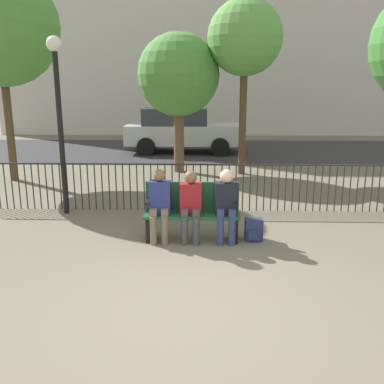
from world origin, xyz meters
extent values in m
plane|color=#605B4C|center=(0.00, 0.00, 0.00)|extent=(80.00, 80.00, 0.00)
cube|color=#194728|center=(0.00, 2.29, 0.42)|extent=(1.52, 0.45, 0.05)
cube|color=#194728|center=(0.00, 2.49, 0.69)|extent=(1.52, 0.05, 0.47)
cube|color=black|center=(-0.70, 2.29, 0.20)|extent=(0.06, 0.38, 0.40)
cube|color=black|center=(0.70, 2.29, 0.20)|extent=(0.06, 0.38, 0.40)
cube|color=black|center=(-0.70, 2.29, 0.65)|extent=(0.06, 0.38, 0.04)
cube|color=black|center=(0.70, 2.29, 0.65)|extent=(0.06, 0.38, 0.04)
cylinder|color=brown|center=(-0.60, 2.07, 0.23)|extent=(0.11, 0.11, 0.45)
cylinder|color=brown|center=(-0.42, 2.07, 0.23)|extent=(0.11, 0.11, 0.45)
cube|color=brown|center=(-0.60, 2.17, 0.50)|extent=(0.11, 0.20, 0.12)
cube|color=brown|center=(-0.42, 2.17, 0.50)|extent=(0.11, 0.20, 0.12)
cube|color=navy|center=(-0.51, 2.29, 0.71)|extent=(0.34, 0.22, 0.53)
sphere|color=brown|center=(-0.51, 2.27, 1.07)|extent=(0.19, 0.19, 0.19)
cylinder|color=#3D3D42|center=(-0.11, 2.07, 0.23)|extent=(0.11, 0.11, 0.45)
cylinder|color=#3D3D42|center=(0.07, 2.07, 0.23)|extent=(0.11, 0.11, 0.45)
cube|color=#3D3D42|center=(-0.11, 2.17, 0.50)|extent=(0.11, 0.20, 0.12)
cube|color=#3D3D42|center=(0.07, 2.17, 0.50)|extent=(0.11, 0.20, 0.12)
cube|color=maroon|center=(-0.02, 2.29, 0.70)|extent=(0.34, 0.22, 0.49)
sphere|color=brown|center=(-0.02, 2.27, 1.04)|extent=(0.20, 0.20, 0.20)
cylinder|color=navy|center=(0.45, 2.07, 0.23)|extent=(0.11, 0.11, 0.45)
cylinder|color=navy|center=(0.63, 2.07, 0.23)|extent=(0.11, 0.11, 0.45)
cube|color=navy|center=(0.45, 2.17, 0.50)|extent=(0.11, 0.20, 0.12)
cube|color=navy|center=(0.63, 2.17, 0.50)|extent=(0.11, 0.20, 0.12)
cube|color=black|center=(0.54, 2.29, 0.70)|extent=(0.34, 0.22, 0.51)
sphere|color=beige|center=(0.54, 2.27, 1.06)|extent=(0.21, 0.21, 0.21)
cube|color=navy|center=(1.00, 2.31, 0.18)|extent=(0.28, 0.22, 0.35)
cube|color=navy|center=(1.00, 2.18, 0.12)|extent=(0.19, 0.04, 0.16)
cylinder|color=#2D2823|center=(-3.80, 3.97, 0.47)|extent=(0.02, 0.02, 0.95)
cylinder|color=#2D2823|center=(-3.66, 3.97, 0.47)|extent=(0.02, 0.02, 0.95)
cylinder|color=#2D2823|center=(-3.52, 3.97, 0.47)|extent=(0.02, 0.02, 0.95)
cylinder|color=#2D2823|center=(-3.38, 3.97, 0.47)|extent=(0.02, 0.02, 0.95)
cylinder|color=#2D2823|center=(-3.24, 3.97, 0.47)|extent=(0.02, 0.02, 0.95)
cylinder|color=#2D2823|center=(-3.10, 3.97, 0.47)|extent=(0.02, 0.02, 0.95)
cylinder|color=#2D2823|center=(-2.96, 3.97, 0.47)|extent=(0.02, 0.02, 0.95)
cylinder|color=#2D2823|center=(-2.82, 3.97, 0.47)|extent=(0.02, 0.02, 0.95)
cylinder|color=#2D2823|center=(-2.68, 3.97, 0.47)|extent=(0.02, 0.02, 0.95)
cylinder|color=#2D2823|center=(-2.54, 3.97, 0.47)|extent=(0.02, 0.02, 0.95)
cylinder|color=#2D2823|center=(-2.40, 3.97, 0.47)|extent=(0.02, 0.02, 0.95)
cylinder|color=#2D2823|center=(-2.26, 3.97, 0.47)|extent=(0.02, 0.02, 0.95)
cylinder|color=#2D2823|center=(-2.12, 3.97, 0.47)|extent=(0.02, 0.02, 0.95)
cylinder|color=#2D2823|center=(-1.98, 3.97, 0.47)|extent=(0.02, 0.02, 0.95)
cylinder|color=#2D2823|center=(-1.84, 3.97, 0.47)|extent=(0.02, 0.02, 0.95)
cylinder|color=#2D2823|center=(-1.70, 3.97, 0.47)|extent=(0.02, 0.02, 0.95)
cylinder|color=#2D2823|center=(-1.56, 3.97, 0.47)|extent=(0.02, 0.02, 0.95)
cylinder|color=#2D2823|center=(-1.42, 3.97, 0.47)|extent=(0.02, 0.02, 0.95)
cylinder|color=#2D2823|center=(-1.28, 3.97, 0.47)|extent=(0.02, 0.02, 0.95)
cylinder|color=#2D2823|center=(-1.14, 3.97, 0.47)|extent=(0.02, 0.02, 0.95)
cylinder|color=#2D2823|center=(-1.00, 3.97, 0.47)|extent=(0.02, 0.02, 0.95)
cylinder|color=#2D2823|center=(-0.86, 3.97, 0.47)|extent=(0.02, 0.02, 0.95)
cylinder|color=#2D2823|center=(-0.72, 3.97, 0.47)|extent=(0.02, 0.02, 0.95)
cylinder|color=#2D2823|center=(-0.58, 3.97, 0.47)|extent=(0.02, 0.02, 0.95)
cylinder|color=#2D2823|center=(-0.44, 3.97, 0.47)|extent=(0.02, 0.02, 0.95)
cylinder|color=#2D2823|center=(-0.30, 3.97, 0.47)|extent=(0.02, 0.02, 0.95)
cylinder|color=#2D2823|center=(-0.16, 3.97, 0.47)|extent=(0.02, 0.02, 0.95)
cylinder|color=#2D2823|center=(-0.02, 3.97, 0.47)|extent=(0.02, 0.02, 0.95)
cylinder|color=#2D2823|center=(0.12, 3.97, 0.47)|extent=(0.02, 0.02, 0.95)
cylinder|color=#2D2823|center=(0.26, 3.97, 0.47)|extent=(0.02, 0.02, 0.95)
cylinder|color=#2D2823|center=(0.40, 3.97, 0.47)|extent=(0.02, 0.02, 0.95)
cylinder|color=#2D2823|center=(0.54, 3.97, 0.47)|extent=(0.02, 0.02, 0.95)
cylinder|color=#2D2823|center=(0.68, 3.97, 0.47)|extent=(0.02, 0.02, 0.95)
cylinder|color=#2D2823|center=(0.82, 3.97, 0.47)|extent=(0.02, 0.02, 0.95)
cylinder|color=#2D2823|center=(0.96, 3.97, 0.47)|extent=(0.02, 0.02, 0.95)
cylinder|color=#2D2823|center=(1.10, 3.97, 0.47)|extent=(0.02, 0.02, 0.95)
cylinder|color=#2D2823|center=(1.24, 3.97, 0.47)|extent=(0.02, 0.02, 0.95)
cylinder|color=#2D2823|center=(1.38, 3.97, 0.47)|extent=(0.02, 0.02, 0.95)
cylinder|color=#2D2823|center=(1.52, 3.97, 0.47)|extent=(0.02, 0.02, 0.95)
cylinder|color=#2D2823|center=(1.66, 3.97, 0.47)|extent=(0.02, 0.02, 0.95)
cylinder|color=#2D2823|center=(1.80, 3.97, 0.47)|extent=(0.02, 0.02, 0.95)
cylinder|color=#2D2823|center=(1.94, 3.97, 0.47)|extent=(0.02, 0.02, 0.95)
cylinder|color=#2D2823|center=(2.08, 3.97, 0.47)|extent=(0.02, 0.02, 0.95)
cylinder|color=#2D2823|center=(2.22, 3.97, 0.47)|extent=(0.02, 0.02, 0.95)
cylinder|color=#2D2823|center=(2.36, 3.97, 0.47)|extent=(0.02, 0.02, 0.95)
cylinder|color=#2D2823|center=(2.50, 3.97, 0.47)|extent=(0.02, 0.02, 0.95)
cylinder|color=#2D2823|center=(2.64, 3.97, 0.47)|extent=(0.02, 0.02, 0.95)
cylinder|color=#2D2823|center=(2.78, 3.97, 0.47)|extent=(0.02, 0.02, 0.95)
cylinder|color=#2D2823|center=(2.92, 3.97, 0.47)|extent=(0.02, 0.02, 0.95)
cylinder|color=#2D2823|center=(3.06, 3.97, 0.47)|extent=(0.02, 0.02, 0.95)
cylinder|color=#2D2823|center=(3.20, 3.97, 0.47)|extent=(0.02, 0.02, 0.95)
cylinder|color=#2D2823|center=(3.34, 3.97, 0.47)|extent=(0.02, 0.02, 0.95)
cylinder|color=#2D2823|center=(3.48, 3.97, 0.47)|extent=(0.02, 0.02, 0.95)
cylinder|color=#2D2823|center=(3.62, 3.97, 0.47)|extent=(0.02, 0.02, 0.95)
cube|color=#2D2823|center=(0.00, 3.97, 0.93)|extent=(9.00, 0.03, 0.03)
cylinder|color=brown|center=(-0.53, 7.90, 1.05)|extent=(0.29, 0.29, 2.09)
sphere|color=#478438|center=(-0.53, 7.90, 2.71)|extent=(2.26, 2.26, 2.26)
cylinder|color=#4C3823|center=(-4.81, 6.63, 1.51)|extent=(0.20, 0.20, 3.03)
cylinder|color=#4C3823|center=(1.24, 7.62, 1.55)|extent=(0.20, 0.20, 3.10)
sphere|color=#569342|center=(1.24, 7.62, 3.65)|extent=(1.99, 1.99, 1.99)
cylinder|color=black|center=(-2.50, 3.71, 1.54)|extent=(0.10, 0.10, 3.07)
sphere|color=silver|center=(-2.50, 3.71, 3.15)|extent=(0.28, 0.28, 0.28)
cube|color=#2B2B2D|center=(0.00, 12.00, 0.00)|extent=(24.00, 6.00, 0.01)
cube|color=#B7B7BC|center=(-0.55, 11.52, 0.67)|extent=(4.20, 1.70, 0.70)
cube|color=#2D333D|center=(-0.87, 11.52, 1.32)|extent=(2.31, 1.56, 0.60)
cylinder|color=black|center=(0.75, 10.65, 0.32)|extent=(0.64, 0.20, 0.64)
cylinder|color=black|center=(0.75, 12.39, 0.32)|extent=(0.64, 0.20, 0.64)
cylinder|color=black|center=(-1.85, 10.65, 0.32)|extent=(0.64, 0.20, 0.64)
cylinder|color=black|center=(-1.85, 12.39, 0.32)|extent=(0.64, 0.20, 0.64)
cube|color=beige|center=(0.00, 20.00, 6.40)|extent=(20.00, 6.00, 12.81)
camera|label=1|loc=(0.18, -4.26, 2.45)|focal=40.00mm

